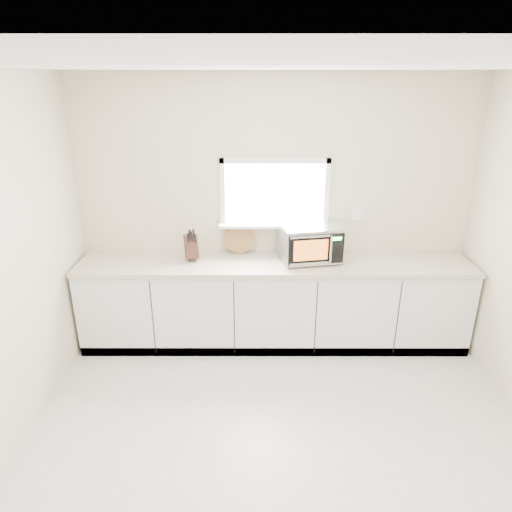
{
  "coord_description": "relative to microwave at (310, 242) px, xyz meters",
  "views": [
    {
      "loc": [
        -0.18,
        -2.52,
        2.66
      ],
      "look_at": [
        -0.19,
        1.55,
        1.04
      ],
      "focal_mm": 32.0,
      "sensor_mm": 36.0,
      "label": 1
    }
  ],
  "objects": [
    {
      "name": "back_wall",
      "position": [
        -0.35,
        0.25,
        0.25
      ],
      "size": [
        4.0,
        0.17,
        2.7
      ],
      "color": "beige",
      "rests_on": "ground"
    },
    {
      "name": "microwave",
      "position": [
        0.0,
        0.0,
        0.0
      ],
      "size": [
        0.64,
        0.54,
        0.37
      ],
      "rotation": [
        0.0,
        0.0,
        0.18
      ],
      "color": "black",
      "rests_on": "countertop"
    },
    {
      "name": "cabinets",
      "position": [
        -0.35,
        -0.05,
        -0.67
      ],
      "size": [
        3.92,
        0.6,
        0.88
      ],
      "primitive_type": "cube",
      "color": "silver",
      "rests_on": "ground"
    },
    {
      "name": "knife_block",
      "position": [
        -1.19,
        0.01,
        -0.05
      ],
      "size": [
        0.18,
        0.25,
        0.33
      ],
      "rotation": [
        0.0,
        0.0,
        0.34
      ],
      "color": "#3F2116",
      "rests_on": "countertop"
    },
    {
      "name": "coffee_grinder",
      "position": [
        0.08,
        0.09,
        -0.1
      ],
      "size": [
        0.12,
        0.12,
        0.19
      ],
      "rotation": [
        0.0,
        0.0,
        -0.08
      ],
      "color": "silver",
      "rests_on": "countertop"
    },
    {
      "name": "cutting_board",
      "position": [
        -0.72,
        0.19,
        -0.03
      ],
      "size": [
        0.32,
        0.08,
        0.32
      ],
      "primitive_type": "cylinder",
      "rotation": [
        1.4,
        0.0,
        0.0
      ],
      "color": "olive",
      "rests_on": "countertop"
    },
    {
      "name": "ground",
      "position": [
        -0.35,
        -1.75,
        -1.11
      ],
      "size": [
        4.0,
        4.0,
        0.0
      ],
      "primitive_type": "plane",
      "color": "beige",
      "rests_on": "ground"
    },
    {
      "name": "countertop",
      "position": [
        -0.35,
        -0.06,
        -0.21
      ],
      "size": [
        3.92,
        0.64,
        0.04
      ],
      "primitive_type": "cube",
      "color": "beige",
      "rests_on": "cabinets"
    }
  ]
}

